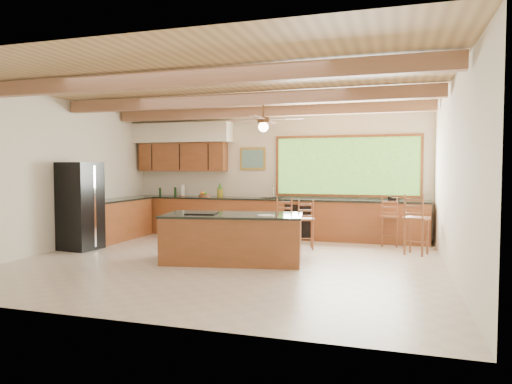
% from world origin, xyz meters
% --- Properties ---
extents(ground, '(7.20, 7.20, 0.00)m').
position_xyz_m(ground, '(0.00, 0.00, 0.00)').
color(ground, '#C2B0A1').
rests_on(ground, ground).
extents(room_shell, '(7.27, 6.54, 3.02)m').
position_xyz_m(room_shell, '(-0.17, 0.65, 2.21)').
color(room_shell, beige).
rests_on(room_shell, ground).
extents(counter_run, '(7.12, 3.10, 1.27)m').
position_xyz_m(counter_run, '(-0.82, 2.52, 0.46)').
color(counter_run, brown).
rests_on(counter_run, ground).
extents(island, '(2.53, 1.51, 0.85)m').
position_xyz_m(island, '(0.09, 0.01, 0.42)').
color(island, brown).
rests_on(island, ground).
extents(refrigerator, '(0.74, 0.72, 1.74)m').
position_xyz_m(refrigerator, '(-3.22, 0.24, 0.87)').
color(refrigerator, black).
rests_on(refrigerator, ground).
extents(bar_stool_a, '(0.40, 0.40, 1.04)m').
position_xyz_m(bar_stool_a, '(0.65, 1.54, 0.61)').
color(bar_stool_a, brown).
rests_on(bar_stool_a, ground).
extents(bar_stool_b, '(0.44, 0.44, 1.00)m').
position_xyz_m(bar_stool_b, '(1.06, 1.55, 0.59)').
color(bar_stool_b, brown).
rests_on(bar_stool_b, ground).
extents(bar_stool_c, '(0.52, 0.52, 1.14)m').
position_xyz_m(bar_stool_c, '(3.17, 1.54, 0.68)').
color(bar_stool_c, brown).
rests_on(bar_stool_c, ground).
extents(bar_stool_d, '(0.37, 0.37, 1.03)m').
position_xyz_m(bar_stool_d, '(2.68, 2.40, 0.61)').
color(bar_stool_d, brown).
rests_on(bar_stool_d, ground).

